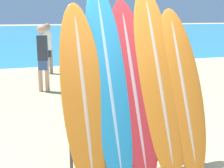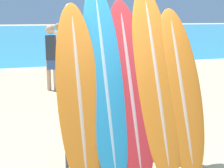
{
  "view_description": "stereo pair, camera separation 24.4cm",
  "coord_description": "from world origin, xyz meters",
  "views": [
    {
      "loc": [
        -1.51,
        -3.02,
        1.96
      ],
      "look_at": [
        0.03,
        1.13,
        1.0
      ],
      "focal_mm": 50.0,
      "sensor_mm": 36.0,
      "label": 1
    },
    {
      "loc": [
        -1.28,
        -3.1,
        1.96
      ],
      "look_at": [
        0.03,
        1.13,
        1.0
      ],
      "focal_mm": 50.0,
      "sensor_mm": 36.0,
      "label": 2
    }
  ],
  "objects": [
    {
      "name": "surfboard_slot_1",
      "position": [
        -0.28,
        0.4,
        1.19
      ],
      "size": [
        0.49,
        1.06,
        2.39
      ],
      "color": "teal",
      "rests_on": "ground_plane"
    },
    {
      "name": "surfboard_slot_4",
      "position": [
        0.7,
        0.33,
        1.04
      ],
      "size": [
        0.58,
        0.91,
        2.08
      ],
      "color": "orange",
      "rests_on": "ground_plane"
    },
    {
      "name": "surfboard_slot_0",
      "position": [
        -0.61,
        0.34,
        1.07
      ],
      "size": [
        0.51,
        0.87,
        2.14
      ],
      "color": "orange",
      "rests_on": "ground_plane"
    },
    {
      "name": "surfboard_rack",
      "position": [
        0.03,
        0.33,
        0.52
      ],
      "size": [
        1.66,
        0.04,
        0.97
      ],
      "color": "#47474C",
      "rests_on": "ground_plane"
    },
    {
      "name": "surfboard_slot_2",
      "position": [
        0.03,
        0.36,
        1.09
      ],
      "size": [
        0.53,
        0.96,
        2.18
      ],
      "color": "red",
      "rests_on": "ground_plane"
    },
    {
      "name": "person_mid_beach",
      "position": [
        -0.39,
        5.22,
        0.96
      ],
      "size": [
        0.29,
        0.23,
        1.75
      ],
      "rotation": [
        0.0,
        0.0,
        2.82
      ],
      "color": "tan",
      "rests_on": "ground_plane"
    },
    {
      "name": "surfboard_slot_3",
      "position": [
        0.38,
        0.39,
        1.18
      ],
      "size": [
        0.56,
        1.04,
        2.35
      ],
      "color": "orange",
      "rests_on": "ground_plane"
    },
    {
      "name": "ocean_water",
      "position": [
        0.0,
        38.32,
        0.0
      ],
      "size": [
        120.0,
        60.0,
        0.01
      ],
      "color": "teal",
      "rests_on": "ground_plane"
    },
    {
      "name": "person_near_water",
      "position": [
        0.16,
        7.86,
        0.95
      ],
      "size": [
        0.3,
        0.25,
        1.74
      ],
      "rotation": [
        0.0,
        0.0,
        5.85
      ],
      "color": "#A87A5B",
      "rests_on": "ground_plane"
    }
  ]
}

